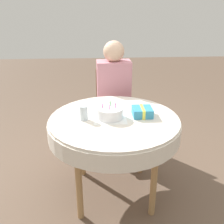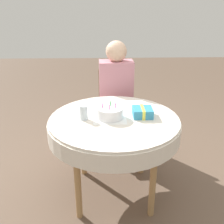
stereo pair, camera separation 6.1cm
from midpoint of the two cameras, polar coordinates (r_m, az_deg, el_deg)
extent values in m
plane|color=brown|center=(2.46, 1.16, -16.90)|extent=(12.00, 12.00, 0.00)
cylinder|color=silver|center=(2.07, 1.32, -1.54)|extent=(1.03, 1.03, 0.02)
cylinder|color=silver|center=(2.11, 1.30, -3.40)|extent=(1.05, 1.05, 0.13)
cylinder|color=#A37A4C|center=(2.02, -6.62, -14.43)|extent=(0.05, 0.05, 0.71)
cylinder|color=#A37A4C|center=(2.05, 9.82, -14.00)|extent=(0.05, 0.05, 0.71)
cylinder|color=#A37A4C|center=(2.49, -5.66, -6.51)|extent=(0.05, 0.05, 0.71)
cylinder|color=#A37A4C|center=(2.52, 7.37, -6.28)|extent=(0.05, 0.05, 0.71)
cube|color=brown|center=(2.89, 1.47, -0.32)|extent=(0.41, 0.41, 0.04)
cube|color=brown|center=(2.98, 1.18, 5.27)|extent=(0.36, 0.04, 0.44)
cylinder|color=brown|center=(2.83, -1.75, -5.99)|extent=(0.04, 0.04, 0.41)
cylinder|color=brown|center=(2.86, 5.19, -5.74)|extent=(0.04, 0.04, 0.41)
cylinder|color=brown|center=(3.13, -2.00, -2.94)|extent=(0.04, 0.04, 0.41)
cylinder|color=brown|center=(3.16, 4.24, -2.75)|extent=(0.04, 0.04, 0.41)
cylinder|color=#DBB293|center=(2.84, -0.05, -5.46)|extent=(0.09, 0.09, 0.45)
cylinder|color=#DBB293|center=(2.85, 3.47, -5.33)|extent=(0.09, 0.09, 0.45)
cube|color=#C67F8E|center=(2.79, 1.53, 5.35)|extent=(0.36, 0.22, 0.56)
sphere|color=#DBB293|center=(2.70, 1.61, 13.04)|extent=(0.21, 0.21, 0.21)
cube|color=white|center=(2.07, 0.39, -1.29)|extent=(0.26, 0.26, 0.00)
cylinder|color=white|center=(2.05, 0.39, -0.19)|extent=(0.21, 0.21, 0.08)
cylinder|color=#D166B2|center=(2.03, 1.63, 1.40)|extent=(0.01, 0.01, 0.04)
cylinder|color=green|center=(2.07, 0.48, 1.86)|extent=(0.01, 0.01, 0.04)
cylinder|color=#D166B2|center=(2.02, -1.21, 1.37)|extent=(0.01, 0.01, 0.04)
cylinder|color=#D166B2|center=(1.99, 0.37, 1.03)|extent=(0.01, 0.01, 0.04)
cylinder|color=silver|center=(2.03, -5.30, -0.14)|extent=(0.06, 0.06, 0.12)
cube|color=teal|center=(2.10, 7.49, -0.04)|extent=(0.15, 0.15, 0.07)
cube|color=#EAE54C|center=(2.10, 7.49, -0.04)|extent=(0.02, 0.16, 0.07)
camera|label=1|loc=(0.03, -89.14, 0.37)|focal=42.00mm
camera|label=2|loc=(0.03, 90.86, -0.37)|focal=42.00mm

